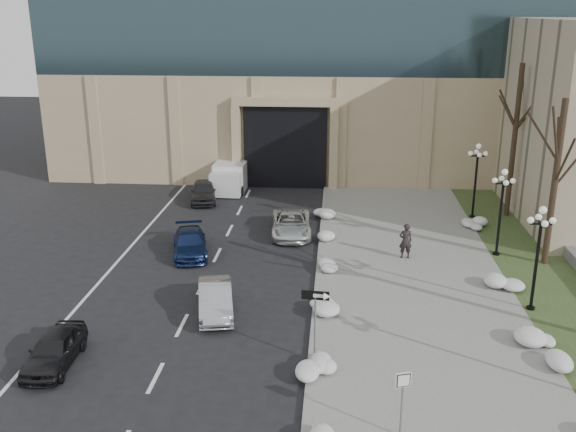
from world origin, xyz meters
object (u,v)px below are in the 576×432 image
(car_e, at_px, (204,191))
(one_way_sign, at_px, (320,304))
(keep_sign, at_px, (403,391))
(lamppost_b, at_px, (539,245))
(car_a, at_px, (54,349))
(lamppost_d, at_px, (476,171))
(lamppost_c, at_px, (502,201))
(box_truck, at_px, (232,174))
(car_c, at_px, (190,243))
(pedestrian, at_px, (406,241))
(car_d, at_px, (291,224))
(car_b, at_px, (215,299))

(car_e, relative_size, one_way_sign, 1.46)
(keep_sign, bearing_deg, car_e, 96.99)
(one_way_sign, relative_size, lamppost_b, 0.60)
(car_a, height_order, lamppost_d, lamppost_d)
(one_way_sign, height_order, lamppost_c, lamppost_c)
(car_a, relative_size, lamppost_b, 0.78)
(car_e, xyz_separation_m, lamppost_b, (17.54, -15.41, 2.37))
(box_truck, relative_size, one_way_sign, 2.23)
(car_e, bearing_deg, lamppost_c, -36.90)
(lamppost_d, bearing_deg, lamppost_b, -90.00)
(car_c, relative_size, lamppost_d, 0.90)
(box_truck, height_order, one_way_sign, one_way_sign)
(pedestrian, bearing_deg, box_truck, -57.45)
(car_e, xyz_separation_m, lamppost_d, (17.54, -2.41, 2.37))
(car_a, height_order, one_way_sign, one_way_sign)
(car_e, bearing_deg, box_truck, 59.89)
(car_c, distance_m, car_e, 9.97)
(car_d, xyz_separation_m, pedestrian, (6.21, -3.50, 0.40))
(keep_sign, height_order, lamppost_c, lamppost_c)
(keep_sign, relative_size, lamppost_b, 0.48)
(car_b, xyz_separation_m, lamppost_b, (13.60, 1.28, 2.41))
(car_c, distance_m, box_truck, 13.61)
(car_b, distance_m, box_truck, 20.57)
(pedestrian, distance_m, one_way_sign, 11.37)
(one_way_sign, bearing_deg, lamppost_d, 68.07)
(pedestrian, distance_m, keep_sign, 14.94)
(box_truck, distance_m, lamppost_b, 25.14)
(car_b, xyz_separation_m, pedestrian, (8.70, 6.88, 0.40))
(car_e, height_order, box_truck, box_truck)
(lamppost_d, bearing_deg, car_c, -155.30)
(pedestrian, bearing_deg, one_way_sign, 61.27)
(one_way_sign, bearing_deg, box_truck, 111.38)
(keep_sign, xyz_separation_m, lamppost_d, (6.43, 22.25, 1.38))
(car_d, relative_size, lamppost_b, 1.00)
(car_b, bearing_deg, car_e, 91.32)
(car_b, relative_size, car_d, 0.84)
(one_way_sign, bearing_deg, pedestrian, 73.36)
(box_truck, xyz_separation_m, keep_sign, (9.75, -28.38, 0.72))
(car_e, xyz_separation_m, pedestrian, (12.65, -9.81, 0.35))
(car_d, height_order, car_e, car_e)
(car_e, xyz_separation_m, lamppost_c, (17.54, -8.91, 2.37))
(keep_sign, bearing_deg, lamppost_c, 50.52)
(car_e, height_order, keep_sign, keep_sign)
(car_a, xyz_separation_m, car_e, (1.17, 21.31, 0.07))
(car_e, distance_m, lamppost_b, 23.47)
(car_c, bearing_deg, car_b, -82.76)
(car_b, height_order, one_way_sign, one_way_sign)
(car_c, bearing_deg, lamppost_d, 10.63)
(pedestrian, distance_m, lamppost_d, 9.10)
(car_c, xyz_separation_m, lamppost_d, (16.25, 7.48, 2.45))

